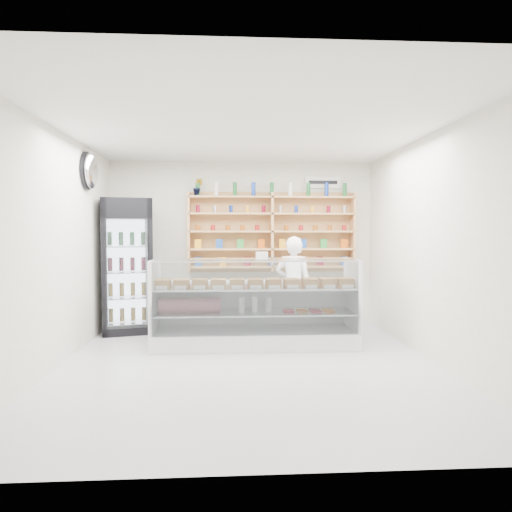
{
  "coord_description": "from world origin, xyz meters",
  "views": [
    {
      "loc": [
        -0.23,
        -5.4,
        1.59
      ],
      "look_at": [
        0.14,
        0.9,
        1.26
      ],
      "focal_mm": 32.0,
      "sensor_mm": 36.0,
      "label": 1
    }
  ],
  "objects": [
    {
      "name": "shop_worker",
      "position": [
        0.77,
        1.59,
        0.76
      ],
      "size": [
        0.63,
        0.49,
        1.52
      ],
      "primitive_type": "imported",
      "rotation": [
        0.0,
        0.0,
        2.9
      ],
      "color": "white",
      "rests_on": "floor"
    },
    {
      "name": "room",
      "position": [
        0.0,
        0.0,
        1.4
      ],
      "size": [
        5.0,
        5.0,
        5.0
      ],
      "color": "#A3A3A7",
      "rests_on": "ground"
    },
    {
      "name": "wall_sign",
      "position": [
        1.4,
        2.47,
        2.45
      ],
      "size": [
        0.62,
        0.03,
        0.2
      ],
      "primitive_type": "cube",
      "color": "white",
      "rests_on": "back_wall"
    },
    {
      "name": "potted_plant",
      "position": [
        -0.75,
        2.34,
        2.34
      ],
      "size": [
        0.16,
        0.13,
        0.29
      ],
      "primitive_type": "imported",
      "rotation": [
        0.0,
        0.0,
        0.03
      ],
      "color": "#1E6626",
      "rests_on": "wall_shelving"
    },
    {
      "name": "security_mirror",
      "position": [
        -2.17,
        1.2,
        2.45
      ],
      "size": [
        0.15,
        0.5,
        0.5
      ],
      "primitive_type": "ellipsoid",
      "color": "silver",
      "rests_on": "left_wall"
    },
    {
      "name": "wall_shelving",
      "position": [
        0.5,
        2.34,
        1.59
      ],
      "size": [
        2.84,
        0.28,
        1.33
      ],
      "color": "tan",
      "rests_on": "back_wall"
    },
    {
      "name": "display_counter",
      "position": [
        0.13,
        0.9,
        0.34
      ],
      "size": [
        2.81,
        0.84,
        1.22
      ],
      "color": "white",
      "rests_on": "floor"
    },
    {
      "name": "drinks_cooler",
      "position": [
        -1.85,
        1.92,
        1.06
      ],
      "size": [
        0.91,
        0.9,
        2.11
      ],
      "rotation": [
        0.0,
        0.0,
        0.24
      ],
      "color": "black",
      "rests_on": "floor"
    }
  ]
}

